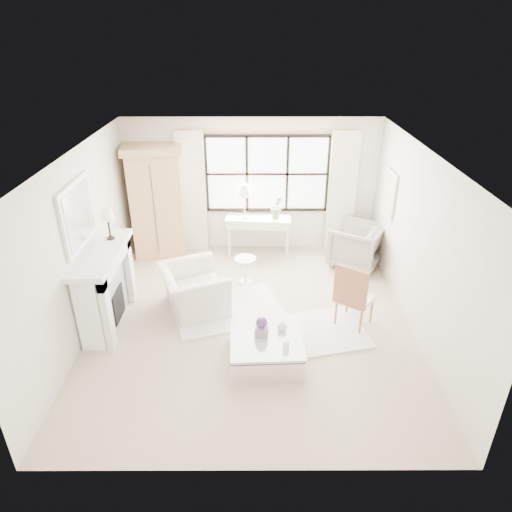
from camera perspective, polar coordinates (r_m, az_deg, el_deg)
The scene contains 32 objects.
floor at distance 7.41m, azimuth -0.57°, elevation -8.10°, with size 5.50×5.50×0.00m, color #BDA88D.
ceiling at distance 6.25m, azimuth -0.69°, elevation 12.55°, with size 5.50×5.50×0.00m, color silver.
wall_back at distance 9.27m, azimuth -0.50°, elevation 8.77°, with size 5.00×5.00×0.00m, color white.
wall_front at distance 4.41m, azimuth -0.89°, elevation -14.45°, with size 5.00×5.00×0.00m, color beige.
wall_left at distance 7.19m, azimuth -20.99°, elevation 1.23°, with size 5.50×5.50×0.00m, color beige.
wall_right at distance 7.15m, azimuth 19.86°, elevation 1.28°, with size 5.50×5.50×0.00m, color beige.
window_pane at distance 9.18m, azimuth 1.39°, elevation 10.22°, with size 2.40×0.02×1.50m, color white.
window_frame at distance 9.17m, azimuth 1.39°, elevation 10.20°, with size 2.50×0.04×1.50m, color black, non-canonical shape.
curtain_rod at distance 8.90m, azimuth 1.47°, elevation 15.46°, with size 0.04×0.04×3.30m, color #B4893E.
curtain_left at distance 9.30m, azimuth -7.99°, elevation 7.82°, with size 0.55×0.10×2.47m, color silver.
curtain_right at distance 9.37m, azimuth 10.67°, elevation 7.77°, with size 0.55×0.10×2.47m, color white.
fireplace at distance 7.43m, azimuth -18.46°, elevation -3.63°, with size 0.58×1.66×1.26m.
mirror_frame at distance 6.99m, azimuth -21.42°, elevation 4.84°, with size 0.05×1.15×0.95m, color white.
mirror_glass at distance 6.98m, azimuth -21.18°, elevation 4.85°, with size 0.02×1.00×0.80m, color silver.
art_frame at distance 8.56m, azimuth 16.38°, elevation 7.49°, with size 0.04×0.62×0.82m, color silver.
art_canvas at distance 8.55m, azimuth 16.25°, elevation 7.49°, with size 0.01×0.52×0.72m, color beige.
mantel_lamp at distance 7.34m, azimuth -18.12°, elevation 4.84°, with size 0.22×0.22×0.51m.
armoire at distance 9.26m, azimuth -12.27°, elevation 6.75°, with size 1.21×0.85×2.24m.
console_table at distance 9.31m, azimuth 0.29°, elevation 2.57°, with size 1.34×0.56×0.80m.
console_lamp at distance 8.94m, azimuth -1.46°, elevation 8.11°, with size 0.28×0.28×0.69m.
orchid_plant at distance 9.06m, azimuth 2.66°, elevation 6.15°, with size 0.26×0.21×0.46m, color #5A754E.
side_table at distance 8.26m, azimuth -1.35°, elevation -1.35°, with size 0.40×0.40×0.51m.
rug_left at distance 7.66m, azimuth -3.57°, elevation -6.67°, with size 1.76×1.24×0.03m, color silver.
rug_right at distance 7.20m, azimuth 7.46°, elevation -9.40°, with size 1.49×1.12×0.03m, color white.
club_armchair at distance 7.59m, azimuth -7.82°, elevation -4.18°, with size 1.11×0.97×0.72m, color silver.
wingback_chair at distance 9.07m, azimuth 12.42°, elevation 1.31°, with size 0.89×0.92×0.83m, color gray.
french_chair at distance 7.32m, azimuth 12.10°, elevation -6.33°, with size 0.67×0.68×1.08m.
coffee_table at distance 6.55m, azimuth 1.28°, elevation -11.56°, with size 1.04×1.04×0.38m.
planter_box at distance 6.44m, azimuth 0.70°, elevation -9.34°, with size 0.18×0.18×0.13m, color slate.
planter_flowers at distance 6.35m, azimuth 0.71°, elevation -8.29°, with size 0.16×0.16×0.16m, color #4E2A6A.
pillar_candle at distance 6.23m, azimuth 3.78°, elevation -10.90°, with size 0.09×0.09×0.12m, color white.
coffee_vase at distance 6.53m, azimuth 3.25°, elevation -8.72°, with size 0.14×0.14×0.15m, color silver.
Camera 1 is at (0.06, -6.04, 4.28)m, focal length 32.00 mm.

